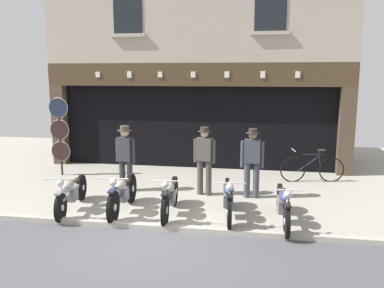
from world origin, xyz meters
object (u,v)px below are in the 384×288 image
(motorcycle_center_right, at_px, (228,198))
(advert_board_far, at_px, (294,113))
(motorcycle_center_left, at_px, (122,193))
(advert_board_near, at_px, (255,111))
(shopkeeper_center, at_px, (204,158))
(leaning_bicycle, at_px, (312,168))
(motorcycle_right, at_px, (283,204))
(salesman_right, at_px, (252,160))
(tyre_sign_pole, at_px, (60,130))
(salesman_left, at_px, (125,155))
(motorcycle_left, at_px, (71,192))
(motorcycle_center, at_px, (170,196))

(motorcycle_center_right, xyz_separation_m, advert_board_far, (1.62, 4.47, 1.35))
(motorcycle_center_left, bearing_deg, advert_board_near, -123.90)
(motorcycle_center_right, xyz_separation_m, shopkeeper_center, (-0.72, 1.54, 0.51))
(shopkeeper_center, xyz_separation_m, leaning_bicycle, (2.80, 1.71, -0.57))
(motorcycle_right, distance_m, advert_board_far, 4.84)
(motorcycle_center_left, distance_m, salesman_right, 3.17)
(tyre_sign_pole, distance_m, advert_board_near, 5.88)
(salesman_left, distance_m, advert_board_near, 4.42)
(salesman_left, bearing_deg, motorcycle_center_left, 119.89)
(motorcycle_left, bearing_deg, motorcycle_center, 173.23)
(motorcycle_center_right, relative_size, motorcycle_right, 0.98)
(salesman_left, relative_size, salesman_right, 1.00)
(leaning_bicycle, bearing_deg, motorcycle_center_right, 137.88)
(motorcycle_center, relative_size, motorcycle_center_right, 0.99)
(motorcycle_center_right, height_order, motorcycle_right, motorcycle_center_right)
(motorcycle_center, bearing_deg, motorcycle_right, 173.20)
(motorcycle_center, relative_size, leaning_bicycle, 1.13)
(motorcycle_right, relative_size, advert_board_far, 2.04)
(tyre_sign_pole, bearing_deg, motorcycle_center_right, -28.05)
(salesman_right, bearing_deg, shopkeeper_center, -0.63)
(leaning_bicycle, bearing_deg, shopkeeper_center, 111.96)
(motorcycle_center_right, distance_m, advert_board_near, 4.71)
(leaning_bicycle, bearing_deg, salesman_right, 127.27)
(tyre_sign_pole, bearing_deg, motorcycle_center_left, -44.08)
(motorcycle_left, bearing_deg, motorcycle_center_right, 173.07)
(motorcycle_center_right, bearing_deg, advert_board_far, -116.32)
(motorcycle_left, bearing_deg, tyre_sign_pole, -67.51)
(motorcycle_center, distance_m, leaning_bicycle, 4.67)
(motorcycle_center_left, bearing_deg, leaning_bicycle, -145.75)
(motorcycle_right, relative_size, shopkeeper_center, 1.21)
(advert_board_near, relative_size, advert_board_far, 0.91)
(motorcycle_center_left, bearing_deg, salesman_left, -76.40)
(shopkeeper_center, relative_size, advert_board_far, 1.69)
(motorcycle_right, xyz_separation_m, salesman_right, (-0.66, 1.65, 0.52))
(motorcycle_center_left, distance_m, shopkeeper_center, 2.28)
(motorcycle_left, bearing_deg, advert_board_far, -146.50)
(motorcycle_center_left, height_order, advert_board_near, advert_board_near)
(motorcycle_center, bearing_deg, motorcycle_center_right, 177.30)
(motorcycle_center, height_order, motorcycle_center_right, motorcycle_center_right)
(motorcycle_left, distance_m, motorcycle_center_right, 3.43)
(motorcycle_right, distance_m, leaning_bicycle, 3.53)
(advert_board_far, bearing_deg, motorcycle_center, -122.33)
(salesman_right, distance_m, advert_board_near, 3.10)
(advert_board_near, height_order, advert_board_far, advert_board_near)
(salesman_right, bearing_deg, motorcycle_center_left, 30.71)
(motorcycle_left, height_order, salesman_right, salesman_right)
(leaning_bicycle, bearing_deg, motorcycle_center, 125.27)
(motorcycle_left, bearing_deg, advert_board_near, -138.90)
(tyre_sign_pole, bearing_deg, motorcycle_center, -35.30)
(advert_board_near, bearing_deg, motorcycle_center, -110.36)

